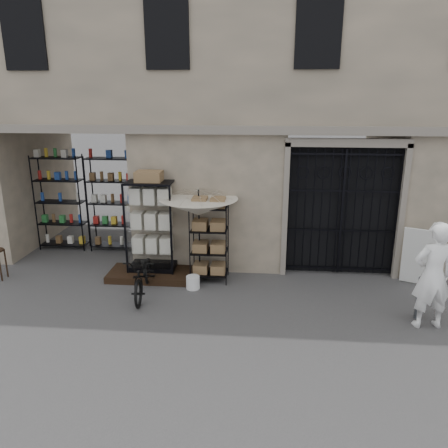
# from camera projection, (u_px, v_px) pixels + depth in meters

# --- Properties ---
(ground) EXTENTS (80.00, 80.00, 0.00)m
(ground) POSITION_uv_depth(u_px,v_px,m) (260.00, 315.00, 8.17)
(ground) COLOR black
(ground) RESTS_ON ground
(main_building) EXTENTS (14.00, 4.00, 9.00)m
(main_building) POSITION_uv_depth(u_px,v_px,m) (266.00, 71.00, 10.69)
(main_building) COLOR tan
(main_building) RESTS_ON ground
(shop_recess) EXTENTS (3.00, 1.70, 3.00)m
(shop_recess) POSITION_uv_depth(u_px,v_px,m) (80.00, 198.00, 10.78)
(shop_recess) COLOR black
(shop_recess) RESTS_ON ground
(shop_shelving) EXTENTS (2.70, 0.50, 2.50)m
(shop_shelving) POSITION_uv_depth(u_px,v_px,m) (87.00, 203.00, 11.33)
(shop_shelving) COLOR black
(shop_shelving) RESTS_ON ground
(iron_gate) EXTENTS (2.50, 0.21, 3.00)m
(iron_gate) POSITION_uv_depth(u_px,v_px,m) (341.00, 209.00, 9.76)
(iron_gate) COLOR black
(iron_gate) RESTS_ON ground
(step_platform) EXTENTS (2.00, 0.90, 0.15)m
(step_platform) POSITION_uv_depth(u_px,v_px,m) (154.00, 274.00, 9.82)
(step_platform) COLOR black
(step_platform) RESTS_ON ground
(display_cabinet) EXTENTS (1.16, 0.93, 2.18)m
(display_cabinet) POSITION_uv_depth(u_px,v_px,m) (151.00, 231.00, 9.72)
(display_cabinet) COLOR black
(display_cabinet) RESTS_ON step_platform
(wire_rack) EXTENTS (0.88, 0.71, 1.78)m
(wire_rack) POSITION_uv_depth(u_px,v_px,m) (209.00, 243.00, 9.50)
(wire_rack) COLOR black
(wire_rack) RESTS_ON ground
(market_umbrella) EXTENTS (1.89, 1.91, 2.42)m
(market_umbrella) POSITION_uv_depth(u_px,v_px,m) (199.00, 202.00, 9.37)
(market_umbrella) COLOR black
(market_umbrella) RESTS_ON ground
(white_bucket) EXTENTS (0.38, 0.38, 0.28)m
(white_bucket) POSITION_uv_depth(u_px,v_px,m) (193.00, 282.00, 9.26)
(white_bucket) COLOR white
(white_bucket) RESTS_ON ground
(bicycle) EXTENTS (0.67, 0.94, 1.69)m
(bicycle) POSITION_uv_depth(u_px,v_px,m) (145.00, 294.00, 9.02)
(bicycle) COLOR black
(bicycle) RESTS_ON ground
(steel_bollard) EXTENTS (0.19, 0.19, 0.80)m
(steel_bollard) POSITION_uv_depth(u_px,v_px,m) (420.00, 298.00, 7.96)
(steel_bollard) COLOR #50555B
(steel_bollard) RESTS_ON ground
(shopkeeper) EXTENTS (0.99, 2.03, 0.47)m
(shopkeeper) POSITION_uv_depth(u_px,v_px,m) (425.00, 326.00, 7.81)
(shopkeeper) COLOR white
(shopkeeper) RESTS_ON ground
(easel_sign) EXTENTS (0.84, 0.89, 1.30)m
(easel_sign) POSITION_uv_depth(u_px,v_px,m) (418.00, 254.00, 9.40)
(easel_sign) COLOR silver
(easel_sign) RESTS_ON ground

